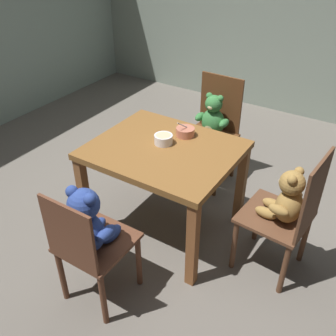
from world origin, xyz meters
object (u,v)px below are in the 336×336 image
porridge_bowl_white_center (163,139)px  porridge_bowl_terracotta_far_center (185,132)px  dining_table (164,160)px  teddy_chair_near_front (89,230)px  teddy_chair_far_center (212,123)px  teddy_chair_near_right (287,206)px

porridge_bowl_white_center → porridge_bowl_terracotta_far_center: (0.07, 0.18, -0.00)m
porridge_bowl_white_center → porridge_bowl_terracotta_far_center: porridge_bowl_terracotta_far_center is taller
dining_table → teddy_chair_near_front: 0.79m
teddy_chair_far_center → porridge_bowl_terracotta_far_center: teddy_chair_far_center is taller
teddy_chair_near_right → porridge_bowl_white_center: (-0.90, 0.00, 0.20)m
teddy_chair_near_right → porridge_bowl_white_center: 0.92m
dining_table → teddy_chair_far_center: (-0.02, 0.79, -0.06)m
teddy_chair_far_center → teddy_chair_near_front: teddy_chair_far_center is taller
teddy_chair_near_front → porridge_bowl_white_center: 0.85m
teddy_chair_far_center → porridge_bowl_white_center: (-0.01, -0.75, 0.20)m
teddy_chair_far_center → porridge_bowl_white_center: teddy_chair_far_center is taller
dining_table → teddy_chair_near_right: teddy_chair_near_right is taller
dining_table → porridge_bowl_terracotta_far_center: (0.04, 0.22, 0.13)m
teddy_chair_near_right → teddy_chair_near_front: size_ratio=1.09×
dining_table → teddy_chair_near_right: 0.87m
dining_table → teddy_chair_near_front: teddy_chair_near_front is taller
teddy_chair_near_right → teddy_chair_near_front: teddy_chair_near_right is taller
porridge_bowl_terracotta_far_center → teddy_chair_near_front: bearing=-91.7°
teddy_chair_far_center → teddy_chair_near_front: size_ratio=1.09×
dining_table → porridge_bowl_white_center: (-0.03, 0.04, 0.13)m
teddy_chair_near_front → porridge_bowl_white_center: bearing=2.7°
teddy_chair_far_center → teddy_chair_near_right: bearing=51.3°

